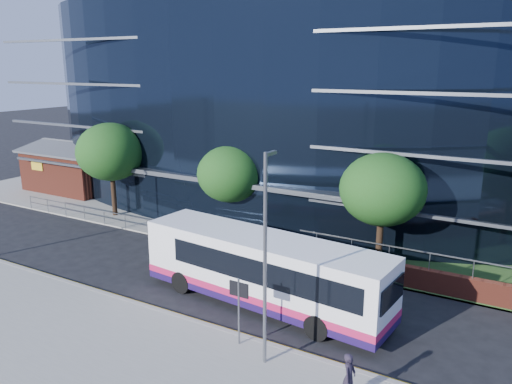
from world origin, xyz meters
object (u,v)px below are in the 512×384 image
Objects in this scene: city_bus at (265,270)px; pedestrian at (349,377)px; street_sign at (239,298)px; tree_far_c at (383,190)px; tree_far_a at (111,152)px; tree_far_b at (230,174)px; streetlight_east at (265,255)px; brick_pavilion at (78,168)px.

city_bus is 7.53m from pedestrian.
street_sign is at bearing 79.03° from pedestrian.
tree_far_a is at bearing 180.00° from tree_far_c.
city_bus is (6.66, -7.44, -2.43)m from tree_far_b.
street_sign is 0.40× the size of tree_far_a.
streetlight_east is at bearing -95.11° from tree_far_c.
city_bus reaches higher than street_sign.
tree_far_b reaches higher than street_sign.
brick_pavilion is at bearing 168.12° from tree_far_b.
streetlight_east reaches higher than pedestrian.
street_sign is 11.14m from tree_far_c.
tree_far_b is (10.00, 0.50, -0.65)m from tree_far_a.
brick_pavilion is 0.68× the size of city_bus.
tree_far_b is 10.02m from tree_far_c.
streetlight_east is 0.64× the size of city_bus.
tree_far_a is at bearing -177.14° from tree_far_b.
pedestrian is (31.46, -16.18, -0.96)m from brick_pavilion.
city_bus is (16.66, -6.94, -3.09)m from tree_far_a.
street_sign is 20.63m from tree_far_a.
tree_far_a is 22.05m from streetlight_east.
tree_far_b is at bearing -11.88° from brick_pavilion.
tree_far_c is 0.52× the size of city_bus.
street_sign is 5.21m from pedestrian.
street_sign reaches higher than pedestrian.
tree_far_a is at bearing 149.54° from streetlight_east.
brick_pavilion is 1.42× the size of tree_far_b.
tree_far_c reaches higher than pedestrian.
tree_far_b is 0.93× the size of tree_far_c.
tree_far_c is at bearing 0.00° from tree_far_a.
city_bus is at bearing -24.03° from brick_pavilion.
brick_pavilion is 1.08× the size of streetlight_east.
street_sign is at bearing 158.64° from streetlight_east.
streetlight_east reaches higher than tree_far_c.
pedestrian is at bearing -27.21° from brick_pavilion.
brick_pavilion is at bearing 150.35° from street_sign.
tree_far_a reaches higher than street_sign.
street_sign is 0.22× the size of city_bus.
pedestrian is (22.46, -11.68, -3.88)m from tree_far_a.
tree_far_b is at bearing 137.35° from city_bus.
tree_far_c is (10.00, -0.50, 0.33)m from tree_far_b.
pedestrian is (5.80, -4.73, -0.79)m from city_bus.
pedestrian is (3.46, -0.50, -3.46)m from streetlight_east.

